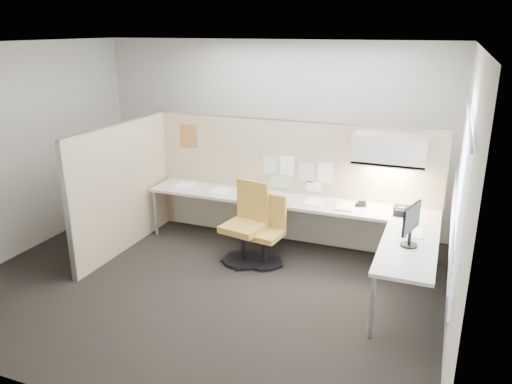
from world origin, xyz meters
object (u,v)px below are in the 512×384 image
at_px(desk, 307,215).
at_px(phone, 401,211).
at_px(chair_left, 247,226).
at_px(monitor, 411,223).
at_px(chair_right, 267,233).

relative_size(desk, phone, 18.36).
bearing_deg(phone, desk, -178.43).
distance_m(chair_left, phone, 1.98).
xyz_separation_m(desk, monitor, (1.37, -0.84, 0.40)).
relative_size(desk, monitor, 8.63).
xyz_separation_m(chair_right, monitor, (1.80, -0.47, 0.58)).
distance_m(chair_left, chair_right, 0.29).
bearing_deg(desk, phone, 4.75).
bearing_deg(desk, chair_left, -150.54).
height_order(monitor, phone, monitor).
distance_m(chair_left, monitor, 2.18).
bearing_deg(chair_left, phone, 25.47).
height_order(desk, chair_right, chair_right).
height_order(chair_right, phone, chair_right).
xyz_separation_m(desk, chair_left, (-0.70, -0.40, -0.11)).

